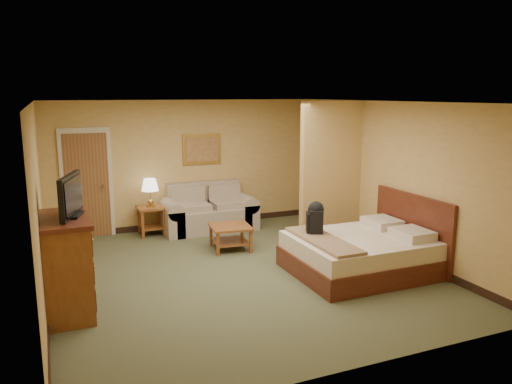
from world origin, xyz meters
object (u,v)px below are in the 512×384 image
coffee_table (230,232)px  bed (365,252)px  dresser (67,265)px  loveseat (209,215)px

coffee_table → bed: 2.41m
dresser → bed: bearing=-2.7°
dresser → bed: 4.31m
coffee_table → bed: bed is taller
dresser → bed: size_ratio=0.59×
coffee_table → dresser: dresser is taller
bed → loveseat: bearing=114.6°
dresser → bed: (4.29, -0.20, -0.31)m
coffee_table → bed: size_ratio=0.35×
dresser → loveseat: bearing=47.5°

